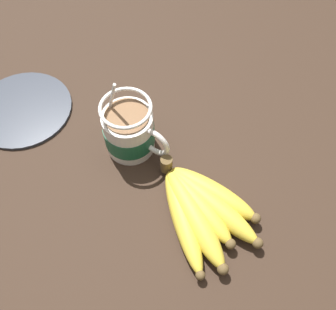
% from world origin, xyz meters
% --- Properties ---
extents(table, '(1.34, 1.34, 0.03)m').
position_xyz_m(table, '(0.00, 0.00, 0.02)').
color(table, '#332319').
rests_on(table, ground).
extents(coffee_mug, '(0.14, 0.09, 0.15)m').
position_xyz_m(coffee_mug, '(-0.09, -0.03, 0.07)').
color(coffee_mug, white).
rests_on(coffee_mug, table).
extents(banana_bunch, '(0.20, 0.15, 0.04)m').
position_xyz_m(banana_bunch, '(0.08, -0.08, 0.05)').
color(banana_bunch, brown).
rests_on(banana_bunch, table).
extents(small_plate, '(0.18, 0.18, 0.01)m').
position_xyz_m(small_plate, '(-0.31, -0.08, 0.03)').
color(small_plate, '#333842').
rests_on(small_plate, table).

